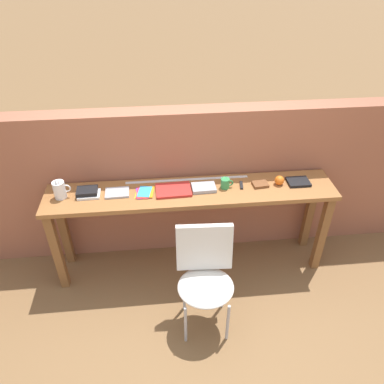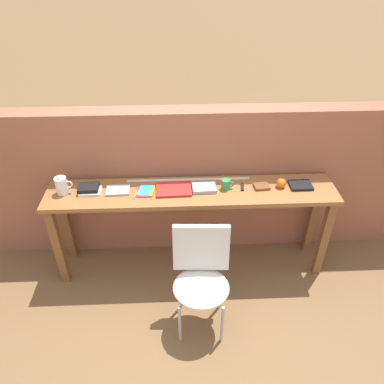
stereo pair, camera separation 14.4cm
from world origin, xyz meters
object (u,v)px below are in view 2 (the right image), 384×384
(pamphlet_pile_colourful, at_px, (144,191))
(multitool_folded, at_px, (242,187))
(pitcher_white, at_px, (62,185))
(magazine_cycling, at_px, (118,190))
(book_open_centre, at_px, (174,189))
(mug, at_px, (226,184))
(sports_ball_small, at_px, (281,183))
(book_stack_leftmost, at_px, (89,189))
(book_repair_rightmost, at_px, (301,185))
(chair_white_moulded, at_px, (201,274))
(leather_journal_brown, at_px, (262,186))

(pamphlet_pile_colourful, height_order, multitool_folded, multitool_folded)
(pitcher_white, height_order, pamphlet_pile_colourful, pitcher_white)
(magazine_cycling, bearing_deg, pitcher_white, 178.82)
(magazine_cycling, bearing_deg, multitool_folded, -1.62)
(book_open_centre, bearing_deg, pitcher_white, 177.67)
(magazine_cycling, height_order, multitool_folded, magazine_cycling)
(magazine_cycling, relative_size, mug, 1.81)
(pitcher_white, relative_size, sports_ball_small, 2.22)
(book_stack_leftmost, xyz_separation_m, magazine_cycling, (0.24, -0.00, -0.02))
(mug, xyz_separation_m, book_repair_rightmost, (0.65, 0.01, -0.03))
(book_stack_leftmost, xyz_separation_m, pamphlet_pile_colourful, (0.47, -0.02, -0.02))
(pamphlet_pile_colourful, relative_size, mug, 1.68)
(book_open_centre, bearing_deg, pamphlet_pile_colourful, 179.34)
(chair_white_moulded, height_order, book_open_centre, book_open_centre)
(pitcher_white, bearing_deg, book_stack_leftmost, 2.23)
(book_stack_leftmost, xyz_separation_m, mug, (1.17, -0.01, 0.02))
(book_stack_leftmost, height_order, leather_journal_brown, book_stack_leftmost)
(chair_white_moulded, distance_m, mug, 0.80)
(mug, distance_m, sports_ball_small, 0.48)
(multitool_folded, xyz_separation_m, book_repair_rightmost, (0.51, -0.00, 0.00))
(mug, height_order, sports_ball_small, mug)
(mug, height_order, multitool_folded, mug)
(book_stack_leftmost, relative_size, mug, 1.78)
(magazine_cycling, relative_size, book_open_centre, 0.67)
(pamphlet_pile_colourful, distance_m, book_open_centre, 0.25)
(book_stack_leftmost, bearing_deg, pamphlet_pile_colourful, -2.46)
(sports_ball_small, height_order, book_repair_rightmost, sports_ball_small)
(pitcher_white, bearing_deg, pamphlet_pile_colourful, -0.96)
(pamphlet_pile_colourful, bearing_deg, book_repair_rightmost, 0.82)
(magazine_cycling, bearing_deg, leather_journal_brown, -2.04)
(pitcher_white, distance_m, pamphlet_pile_colourful, 0.69)
(leather_journal_brown, bearing_deg, sports_ball_small, -5.10)
(chair_white_moulded, bearing_deg, mug, 68.66)
(sports_ball_small, bearing_deg, pitcher_white, -179.85)
(book_open_centre, height_order, mug, mug)
(pamphlet_pile_colourful, height_order, leather_journal_brown, leather_journal_brown)
(pamphlet_pile_colourful, distance_m, mug, 0.70)
(book_stack_leftmost, distance_m, book_open_centre, 0.72)
(book_stack_leftmost, bearing_deg, leather_journal_brown, -0.19)
(mug, relative_size, sports_ball_small, 1.33)
(book_stack_leftmost, bearing_deg, mug, -0.33)
(chair_white_moulded, height_order, magazine_cycling, magazine_cycling)
(chair_white_moulded, height_order, book_repair_rightmost, book_repair_rightmost)
(sports_ball_small, bearing_deg, book_stack_leftmost, 179.87)
(mug, bearing_deg, book_stack_leftmost, 179.67)
(book_open_centre, bearing_deg, sports_ball_small, -1.33)
(book_repair_rightmost, bearing_deg, pamphlet_pile_colourful, -179.57)
(pitcher_white, distance_m, leather_journal_brown, 1.70)
(book_open_centre, relative_size, mug, 2.72)
(pitcher_white, height_order, mug, pitcher_white)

